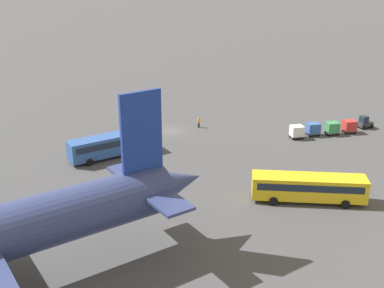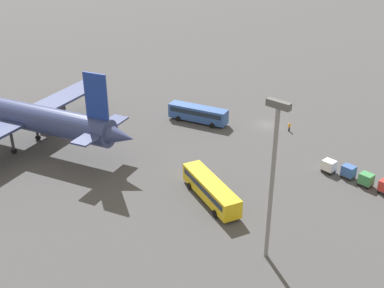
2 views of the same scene
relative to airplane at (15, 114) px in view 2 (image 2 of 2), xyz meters
The scene contains 9 objects.
ground_plane 46.46m from the airplane, 126.05° to the right, with size 600.00×600.00×0.00m, color #424244.
airplane is the anchor object (origin of this frame).
shuttle_bus_near 33.64m from the airplane, 119.30° to the right, with size 12.19×5.84×3.20m.
shuttle_bus_far 38.00m from the airplane, 165.52° to the right, with size 13.09×7.35×3.11m.
worker_person 49.58m from the airplane, 130.35° to the right, with size 0.38×0.38×1.74m.
cargo_cart_green 58.83m from the airplane, 151.07° to the right, with size 2.13×1.84×2.06m.
cargo_cart_blue 56.39m from the airplane, 149.09° to the right, with size 2.13×1.84×2.06m.
cargo_cart_white 53.50m from the airplane, 147.81° to the right, with size 2.13×1.84×2.06m.
light_pole 50.24m from the airplane, behind, with size 2.80×0.70×20.12m.
Camera 2 is at (-47.45, 72.86, 38.04)m, focal length 45.00 mm.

